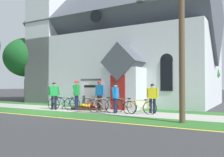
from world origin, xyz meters
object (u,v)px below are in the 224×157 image
cyclist_in_white_jersey (152,96)px  utility_pole (179,19)px  bicycle_yellow (62,104)px  yard_deciduous_tree (26,58)px  bicycle_black (140,107)px  bicycle_orange (67,103)px  church_sign (95,88)px  cyclist_in_red_jersey (99,93)px  cyclist_in_orange_jersey (77,93)px  cyclist_in_green_jersey (115,96)px  bicycle_red (95,104)px  roadside_conifer (201,43)px  cyclist_in_yellow_jersey (54,94)px  bicycle_silver (103,106)px  bicycle_blue (125,106)px

cyclist_in_white_jersey → utility_pole: bearing=-50.2°
bicycle_yellow → yard_deciduous_tree: 10.25m
bicycle_black → bicycle_yellow: bearing=-176.1°
bicycle_orange → utility_pole: (7.82, -2.32, 3.85)m
church_sign → cyclist_in_white_jersey: size_ratio=1.41×
cyclist_in_red_jersey → cyclist_in_orange_jersey: size_ratio=1.00×
utility_pole → bicycle_orange: bearing=163.5°
cyclist_in_green_jersey → bicycle_black: bearing=8.4°
bicycle_red → utility_pole: bearing=-20.0°
cyclist_in_red_jersey → roadside_conifer: (4.55, 7.82, 3.85)m
cyclist_in_red_jersey → utility_pole: 7.05m
bicycle_orange → cyclist_in_green_jersey: cyclist_in_green_jersey is taller
bicycle_black → yard_deciduous_tree: (-13.40, 4.20, 3.71)m
bicycle_black → bicycle_orange: bicycle_black is taller
bicycle_orange → yard_deciduous_tree: bearing=155.8°
bicycle_yellow → bicycle_black: bearing=3.9°
cyclist_in_orange_jersey → yard_deciduous_tree: 10.52m
cyclist_in_orange_jersey → cyclist_in_yellow_jersey: bearing=-166.3°
cyclist_in_white_jersey → cyclist_in_green_jersey: size_ratio=0.98×
bicycle_silver → bicycle_orange: bicycle_silver is taller
bicycle_blue → bicycle_silver: bearing=-153.0°
church_sign → bicycle_orange: (-1.36, -1.17, -0.93)m
bicycle_black → cyclist_in_yellow_jersey: (-5.68, -0.26, 0.62)m
church_sign → cyclist_in_white_jersey: bearing=-12.5°
cyclist_in_white_jersey → cyclist_in_yellow_jersey: size_ratio=0.94×
bicycle_black → bicycle_silver: bearing=-173.2°
church_sign → cyclist_in_green_jersey: (2.62, -1.94, -0.36)m
church_sign → bicycle_red: bearing=-56.3°
cyclist_in_white_jersey → cyclist_in_orange_jersey: 4.64m
bicycle_red → cyclist_in_orange_jersey: size_ratio=1.01×
bicycle_orange → cyclist_in_red_jersey: cyclist_in_red_jersey is taller
bicycle_yellow → bicycle_red: bearing=15.9°
bicycle_blue → bicycle_silver: size_ratio=0.96×
roadside_conifer → yard_deciduous_tree: size_ratio=1.30×
cyclist_in_white_jersey → bicycle_silver: bearing=-157.5°
church_sign → roadside_conifer: bearing=52.9°
cyclist_in_white_jersey → roadside_conifer: roadside_conifer is taller
cyclist_in_orange_jersey → utility_pole: (6.70, -1.85, 3.17)m
bicycle_orange → bicycle_blue: bearing=-3.5°
cyclist_in_white_jersey → cyclist_in_orange_jersey: (-4.59, -0.68, 0.14)m
cyclist_in_red_jersey → utility_pole: size_ratio=0.23×
bicycle_blue → cyclist_in_white_jersey: (1.40, 0.47, 0.53)m
bicycle_yellow → bicycle_blue: size_ratio=1.01×
bicycle_yellow → cyclist_in_yellow_jersey: 0.92m
cyclist_in_yellow_jersey → cyclist_in_green_jersey: size_ratio=1.04×
bicycle_black → cyclist_in_orange_jersey: cyclist_in_orange_jersey is taller
roadside_conifer → cyclist_in_yellow_jersey: bearing=-127.9°
cyclist_in_yellow_jersey → cyclist_in_red_jersey: bearing=26.7°
bicycle_silver → cyclist_in_green_jersey: (0.77, 0.05, 0.55)m
cyclist_in_white_jersey → cyclist_in_yellow_jersey: cyclist_in_yellow_jersey is taller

